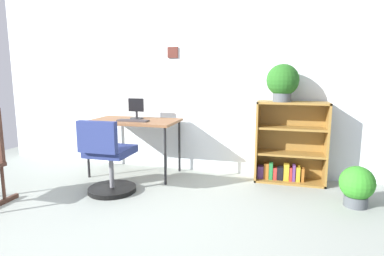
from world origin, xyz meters
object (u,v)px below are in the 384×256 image
object	(u,v)px
potted_plant_floor	(357,185)
office_chair	(108,162)
potted_plant_on_shelf	(283,81)
desk	(134,124)
keyboard	(133,121)
bookshelf_low	(289,146)
monitor	(136,109)

from	to	relation	value
potted_plant_floor	office_chair	bearing A→B (deg)	-172.43
office_chair	potted_plant_floor	xyz separation A→B (m)	(2.49, 0.33, -0.14)
office_chair	potted_plant_on_shelf	distance (m)	2.14
desk	potted_plant_on_shelf	size ratio (longest dim) A/B	2.55
desk	keyboard	world-z (taller)	keyboard
desk	bookshelf_low	size ratio (longest dim) A/B	1.14
desk	bookshelf_low	world-z (taller)	bookshelf_low
desk	bookshelf_low	xyz separation A→B (m)	(1.89, 0.25, -0.22)
desk	keyboard	bearing A→B (deg)	-71.33
keyboard	potted_plant_on_shelf	size ratio (longest dim) A/B	0.90
monitor	office_chair	world-z (taller)	monitor
keyboard	potted_plant_on_shelf	distance (m)	1.83
monitor	bookshelf_low	size ratio (longest dim) A/B	0.27
monitor	potted_plant_floor	world-z (taller)	monitor
keyboard	potted_plant_on_shelf	bearing A→B (deg)	9.80
keyboard	office_chair	xyz separation A→B (m)	(-0.02, -0.59, -0.37)
bookshelf_low	potted_plant_floor	xyz separation A→B (m)	(0.62, -0.62, -0.22)
bookshelf_low	potted_plant_floor	distance (m)	0.90
desk	keyboard	distance (m)	0.13
desk	office_chair	bearing A→B (deg)	-88.23
keyboard	potted_plant_floor	bearing A→B (deg)	-5.97
bookshelf_low	potted_plant_on_shelf	bearing A→B (deg)	-151.45
office_chair	potted_plant_on_shelf	xyz separation A→B (m)	(1.76, 0.89, 0.84)
desk	potted_plant_floor	distance (m)	2.58
office_chair	bookshelf_low	world-z (taller)	bookshelf_low
monitor	bookshelf_low	world-z (taller)	monitor
desk	potted_plant_on_shelf	world-z (taller)	potted_plant_on_shelf
monitor	keyboard	world-z (taller)	monitor
bookshelf_low	keyboard	bearing A→B (deg)	-168.98
desk	keyboard	size ratio (longest dim) A/B	2.84
keyboard	potted_plant_on_shelf	world-z (taller)	potted_plant_on_shelf
office_chair	keyboard	bearing A→B (deg)	88.39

